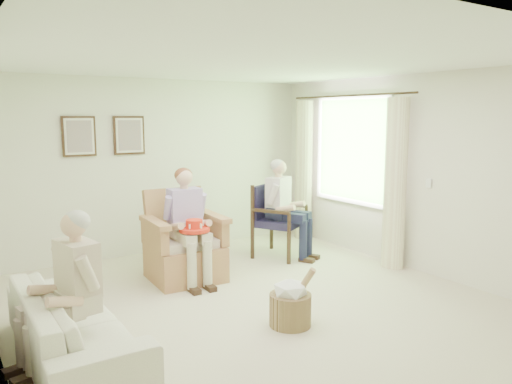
% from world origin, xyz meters
% --- Properties ---
extents(floor, '(5.50, 5.50, 0.00)m').
position_xyz_m(floor, '(0.00, 0.00, 0.00)').
color(floor, beige).
rests_on(floor, ground).
extents(back_wall, '(5.00, 0.04, 2.60)m').
position_xyz_m(back_wall, '(0.00, 2.75, 1.30)').
color(back_wall, silver).
rests_on(back_wall, ground).
extents(right_wall, '(0.04, 5.50, 2.60)m').
position_xyz_m(right_wall, '(2.50, 0.00, 1.30)').
color(right_wall, silver).
rests_on(right_wall, ground).
extents(ceiling, '(5.00, 5.50, 0.02)m').
position_xyz_m(ceiling, '(0.00, 0.00, 2.60)').
color(ceiling, white).
rests_on(ceiling, back_wall).
extents(window, '(0.13, 2.50, 1.63)m').
position_xyz_m(window, '(2.46, 1.20, 1.58)').
color(window, '#2D6B23').
rests_on(window, right_wall).
extents(curtain_left, '(0.34, 0.34, 2.30)m').
position_xyz_m(curtain_left, '(2.33, 0.22, 1.15)').
color(curtain_left, '#F5EEC0').
rests_on(curtain_left, ground).
extents(curtain_right, '(0.34, 0.34, 2.30)m').
position_xyz_m(curtain_right, '(2.33, 2.18, 1.15)').
color(curtain_right, '#F5EEC0').
rests_on(curtain_right, ground).
extents(framed_print_left, '(0.45, 0.05, 0.55)m').
position_xyz_m(framed_print_left, '(-1.15, 2.71, 1.78)').
color(framed_print_left, '#382114').
rests_on(framed_print_left, back_wall).
extents(framed_print_right, '(0.45, 0.05, 0.55)m').
position_xyz_m(framed_print_right, '(-0.45, 2.71, 1.78)').
color(framed_print_right, '#382114').
rests_on(framed_print_right, back_wall).
extents(wicker_armchair, '(0.89, 0.88, 1.13)m').
position_xyz_m(wicker_armchair, '(-0.27, 1.33, 0.36)').
color(wicker_armchair, tan).
rests_on(wicker_armchair, ground).
extents(wood_armchair, '(0.68, 0.64, 1.05)m').
position_xyz_m(wood_armchair, '(1.36, 1.60, 0.57)').
color(wood_armchair, black).
rests_on(wood_armchair, ground).
extents(sofa, '(2.03, 0.79, 0.59)m').
position_xyz_m(sofa, '(-1.95, -0.08, 0.30)').
color(sofa, white).
rests_on(sofa, ground).
extents(person_wicker, '(0.40, 0.63, 1.39)m').
position_xyz_m(person_wicker, '(-0.27, 1.18, 0.83)').
color(person_wicker, beige).
rests_on(person_wicker, ground).
extents(person_dark, '(0.40, 0.62, 1.41)m').
position_xyz_m(person_dark, '(1.36, 1.43, 0.83)').
color(person_dark, '#191C38').
rests_on(person_dark, ground).
extents(person_sofa, '(0.42, 0.62, 1.26)m').
position_xyz_m(person_sofa, '(-1.95, -0.18, 0.71)').
color(person_sofa, beige).
rests_on(person_sofa, ground).
extents(red_hat, '(0.37, 0.37, 0.14)m').
position_xyz_m(red_hat, '(-0.29, 0.98, 0.74)').
color(red_hat, red).
rests_on(red_hat, person_wicker).
extents(hatbox, '(0.47, 0.47, 0.61)m').
position_xyz_m(hatbox, '(-0.01, -0.57, 0.24)').
color(hatbox, '#A28458').
rests_on(hatbox, ground).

